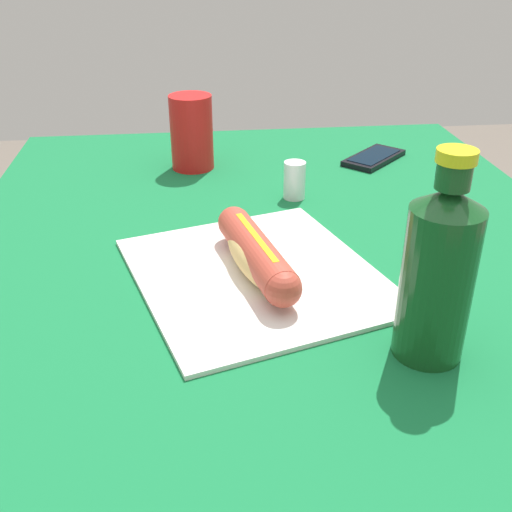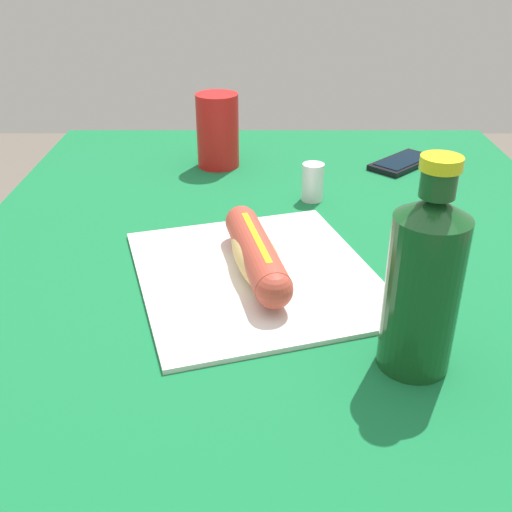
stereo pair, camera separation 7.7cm
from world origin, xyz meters
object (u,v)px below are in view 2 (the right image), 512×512
at_px(drinking_cup, 218,131).
at_px(hot_dog, 256,254).
at_px(cell_phone, 402,163).
at_px(salt_shaker, 313,182).
at_px(soda_bottle, 424,282).

bearing_deg(drinking_cup, hot_dog, -170.39).
distance_m(hot_dog, cell_phone, 0.51).
height_order(hot_dog, cell_phone, hot_dog).
bearing_deg(cell_phone, hot_dog, 146.68).
bearing_deg(salt_shaker, drinking_cup, 44.51).
height_order(cell_phone, soda_bottle, soda_bottle).
xyz_separation_m(hot_dog, drinking_cup, (0.42, 0.07, 0.03)).
relative_size(cell_phone, drinking_cup, 1.07).
relative_size(cell_phone, soda_bottle, 0.65).
bearing_deg(drinking_cup, soda_bottle, -158.81).
bearing_deg(drinking_cup, salt_shaker, -135.49).
height_order(drinking_cup, salt_shaker, drinking_cup).
height_order(soda_bottle, drinking_cup, soda_bottle).
relative_size(hot_dog, salt_shaker, 3.66).
xyz_separation_m(soda_bottle, salt_shaker, (0.43, 0.07, -0.07)).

